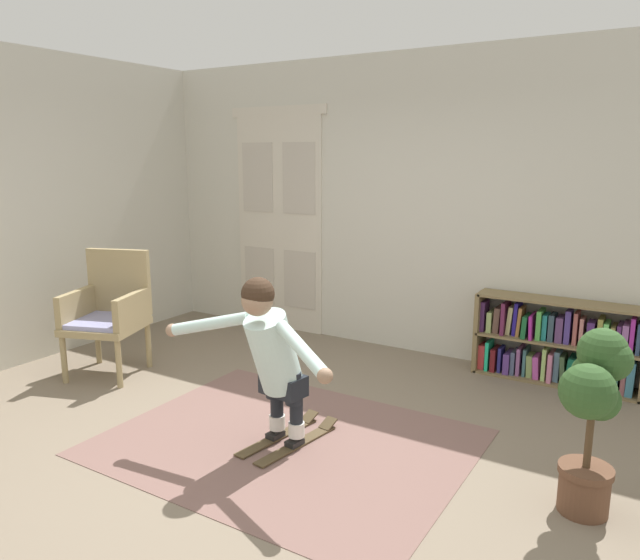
# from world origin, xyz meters

# --- Properties ---
(ground_plane) EXTENTS (7.20, 7.20, 0.00)m
(ground_plane) POSITION_xyz_m (0.00, 0.00, 0.00)
(ground_plane) COLOR #7A6B59
(back_wall) EXTENTS (6.00, 0.10, 2.90)m
(back_wall) POSITION_xyz_m (0.00, 2.60, 1.45)
(back_wall) COLOR beige
(back_wall) RESTS_ON ground
(side_wall_left) EXTENTS (0.10, 6.00, 2.90)m
(side_wall_left) POSITION_xyz_m (-3.00, 0.40, 1.45)
(side_wall_left) COLOR beige
(side_wall_left) RESTS_ON ground
(double_door) EXTENTS (1.22, 0.05, 2.45)m
(double_door) POSITION_xyz_m (-1.59, 2.54, 1.23)
(double_door) COLOR beige
(double_door) RESTS_ON ground
(rug) EXTENTS (2.40, 1.89, 0.01)m
(rug) POSITION_xyz_m (0.08, 0.25, 0.00)
(rug) COLOR #795951
(rug) RESTS_ON ground
(bookshelf) EXTENTS (1.39, 0.30, 0.73)m
(bookshelf) POSITION_xyz_m (1.43, 2.39, 0.33)
(bookshelf) COLOR olive
(bookshelf) RESTS_ON ground
(wicker_chair) EXTENTS (0.77, 0.77, 1.10)m
(wicker_chair) POSITION_xyz_m (-2.06, 0.56, 0.58)
(wicker_chair) COLOR #9D895E
(wicker_chair) RESTS_ON ground
(potted_plant) EXTENTS (0.33, 0.50, 1.03)m
(potted_plant) POSITION_xyz_m (1.94, 0.46, 0.64)
(potted_plant) COLOR brown
(potted_plant) RESTS_ON ground
(skis_pair) EXTENTS (0.38, 0.80, 0.07)m
(skis_pair) POSITION_xyz_m (0.08, 0.28, 0.02)
(skis_pair) COLOR #4E3E27
(skis_pair) RESTS_ON rug
(person_skier) EXTENTS (1.43, 0.68, 1.13)m
(person_skier) POSITION_xyz_m (0.06, 0.11, 0.70)
(person_skier) COLOR white
(person_skier) RESTS_ON skis_pair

